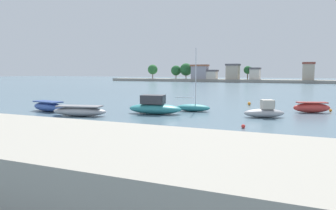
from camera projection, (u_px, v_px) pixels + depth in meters
moored_boat_1 at (48, 106)px, 34.62m from camera, size 4.76×2.46×1.11m
moored_boat_2 at (80, 111)px, 31.11m from camera, size 5.73×2.92×1.02m
moored_boat_3 at (155, 107)px, 32.54m from camera, size 5.82×2.99×1.94m
moored_boat_4 at (193, 107)px, 34.62m from camera, size 3.93×1.82×6.87m
moored_boat_5 at (265, 111)px, 30.05m from camera, size 4.09×2.84×1.68m
moored_boat_6 at (312, 108)px, 33.50m from camera, size 3.97×2.39×1.13m
mooring_buoy_0 at (243, 126)px, 24.38m from camera, size 0.31×0.31×0.31m
mooring_buoy_2 at (249, 104)px, 40.80m from camera, size 0.43×0.43×0.43m
mooring_buoy_3 at (331, 110)px, 34.34m from camera, size 0.31×0.31×0.31m
distant_shoreline at (236, 76)px, 124.86m from camera, size 115.65×8.46×7.65m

